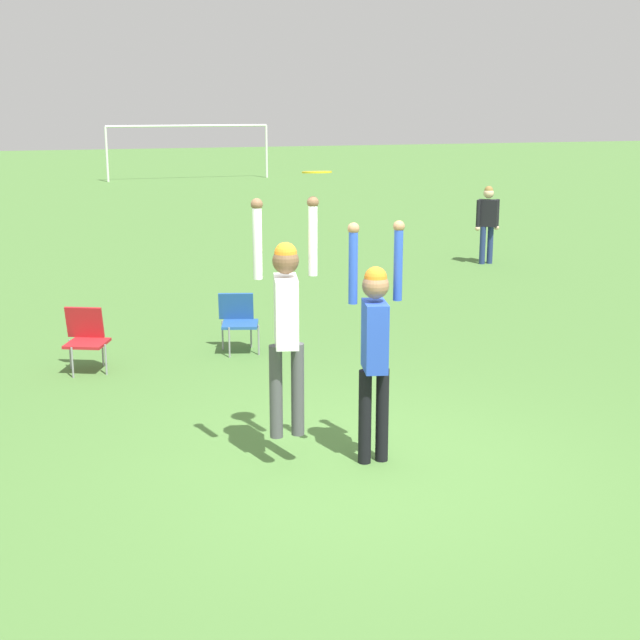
# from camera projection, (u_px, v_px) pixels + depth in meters

# --- Properties ---
(ground_plane) EXTENTS (120.00, 120.00, 0.00)m
(ground_plane) POSITION_uv_depth(u_px,v_px,m) (357.00, 464.00, 8.26)
(ground_plane) COLOR #4C7A38
(person_jumping) EXTENTS (0.61, 0.49, 2.18)m
(person_jumping) POSITION_uv_depth(u_px,v_px,m) (286.00, 312.00, 7.91)
(person_jumping) COLOR #4C4C51
(person_jumping) RESTS_ON ground_plane
(person_defending) EXTENTS (0.53, 0.42, 2.25)m
(person_defending) POSITION_uv_depth(u_px,v_px,m) (375.00, 337.00, 8.03)
(person_defending) COLOR black
(person_defending) RESTS_ON ground_plane
(frisbee) EXTENTS (0.26, 0.26, 0.03)m
(frisbee) POSITION_uv_depth(u_px,v_px,m) (317.00, 172.00, 7.70)
(frisbee) COLOR yellow
(camping_chair_0) EXTENTS (0.62, 0.67, 0.79)m
(camping_chair_0) POSITION_uv_depth(u_px,v_px,m) (86.00, 335.00, 11.07)
(camping_chair_0) COLOR gray
(camping_chair_0) RESTS_ON ground_plane
(camping_chair_2) EXTENTS (0.58, 0.62, 0.78)m
(camping_chair_2) POSITION_uv_depth(u_px,v_px,m) (238.00, 318.00, 11.93)
(camping_chair_2) COLOR gray
(camping_chair_2) RESTS_ON ground_plane
(person_spectator_near) EXTENTS (0.55, 0.40, 1.61)m
(person_spectator_near) POSITION_uv_depth(u_px,v_px,m) (488.00, 218.00, 18.34)
(person_spectator_near) COLOR navy
(person_spectator_near) RESTS_ON ground_plane
(soccer_goal) EXTENTS (7.10, 0.10, 2.35)m
(soccer_goal) POSITION_uv_depth(u_px,v_px,m) (188.00, 137.00, 38.55)
(soccer_goal) COLOR white
(soccer_goal) RESTS_ON ground_plane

